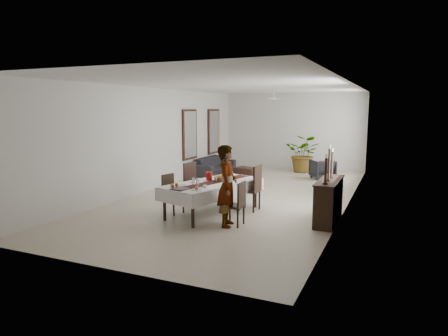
% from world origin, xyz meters
% --- Properties ---
extents(floor, '(6.00, 12.00, 0.00)m').
position_xyz_m(floor, '(0.00, 0.00, 0.00)').
color(floor, beige).
rests_on(floor, ground).
extents(ceiling, '(6.00, 12.00, 0.02)m').
position_xyz_m(ceiling, '(0.00, 0.00, 3.20)').
color(ceiling, silver).
rests_on(ceiling, wall_back).
extents(wall_back, '(6.00, 0.02, 3.20)m').
position_xyz_m(wall_back, '(0.00, 6.00, 1.60)').
color(wall_back, silver).
rests_on(wall_back, floor).
extents(wall_front, '(6.00, 0.02, 3.20)m').
position_xyz_m(wall_front, '(0.00, -6.00, 1.60)').
color(wall_front, silver).
rests_on(wall_front, floor).
extents(wall_left, '(0.02, 12.00, 3.20)m').
position_xyz_m(wall_left, '(-3.00, 0.00, 1.60)').
color(wall_left, silver).
rests_on(wall_left, floor).
extents(wall_right, '(0.02, 12.00, 3.20)m').
position_xyz_m(wall_right, '(3.00, 0.00, 1.60)').
color(wall_right, silver).
rests_on(wall_right, floor).
extents(dining_table_top, '(1.67, 2.65, 0.05)m').
position_xyz_m(dining_table_top, '(0.06, -2.22, 0.74)').
color(dining_table_top, black).
rests_on(dining_table_top, table_leg_fl).
extents(table_leg_fl, '(0.09, 0.09, 0.72)m').
position_xyz_m(table_leg_fl, '(-0.70, -3.22, 0.36)').
color(table_leg_fl, black).
rests_on(table_leg_fl, floor).
extents(table_leg_fr, '(0.09, 0.09, 0.72)m').
position_xyz_m(table_leg_fr, '(0.17, -3.47, 0.36)').
color(table_leg_fr, black).
rests_on(table_leg_fr, floor).
extents(table_leg_bl, '(0.09, 0.09, 0.72)m').
position_xyz_m(table_leg_bl, '(-0.05, -0.97, 0.36)').
color(table_leg_bl, black).
rests_on(table_leg_bl, floor).
extents(table_leg_br, '(0.09, 0.09, 0.72)m').
position_xyz_m(table_leg_br, '(0.82, -1.22, 0.36)').
color(table_leg_br, black).
rests_on(table_leg_br, floor).
extents(tablecloth_top, '(1.90, 2.88, 0.01)m').
position_xyz_m(tablecloth_top, '(0.06, -2.22, 0.77)').
color(tablecloth_top, white).
rests_on(tablecloth_top, dining_table_top).
extents(tablecloth_drape_left, '(0.75, 2.55, 0.31)m').
position_xyz_m(tablecloth_drape_left, '(-0.51, -2.05, 0.63)').
color(tablecloth_drape_left, silver).
rests_on(tablecloth_drape_left, dining_table_top).
extents(tablecloth_drape_right, '(0.75, 2.55, 0.31)m').
position_xyz_m(tablecloth_drape_right, '(0.64, -2.39, 0.63)').
color(tablecloth_drape_right, white).
rests_on(tablecloth_drape_right, dining_table_top).
extents(tablecloth_drape_near, '(1.17, 0.35, 0.31)m').
position_xyz_m(tablecloth_drape_near, '(-0.30, -3.49, 0.63)').
color(tablecloth_drape_near, white).
rests_on(tablecloth_drape_near, dining_table_top).
extents(tablecloth_drape_far, '(1.17, 0.35, 0.31)m').
position_xyz_m(tablecloth_drape_far, '(0.43, -0.95, 0.63)').
color(tablecloth_drape_far, white).
rests_on(tablecloth_drape_far, dining_table_top).
extents(table_runner, '(1.06, 2.56, 0.00)m').
position_xyz_m(table_runner, '(0.06, -2.22, 0.78)').
color(table_runner, '#501A17').
rests_on(table_runner, tablecloth_top).
extents(red_pitcher, '(0.19, 0.19, 0.21)m').
position_xyz_m(red_pitcher, '(-0.14, -2.00, 0.88)').
color(red_pitcher, '#990E0B').
rests_on(red_pitcher, tablecloth_top).
extents(pitcher_handle, '(0.12, 0.05, 0.12)m').
position_xyz_m(pitcher_handle, '(-0.23, -1.98, 0.88)').
color(pitcher_handle, maroon).
rests_on(pitcher_handle, red_pitcher).
extents(wine_glass_near, '(0.07, 0.07, 0.17)m').
position_xyz_m(wine_glass_near, '(-0.01, -2.89, 0.87)').
color(wine_glass_near, white).
rests_on(wine_glass_near, tablecloth_top).
extents(wine_glass_mid, '(0.07, 0.07, 0.17)m').
position_xyz_m(wine_glass_mid, '(-0.19, -2.73, 0.87)').
color(wine_glass_mid, white).
rests_on(wine_glass_mid, tablecloth_top).
extents(wine_glass_far, '(0.07, 0.07, 0.17)m').
position_xyz_m(wine_glass_far, '(0.13, -2.18, 0.87)').
color(wine_glass_far, silver).
rests_on(wine_glass_far, tablecloth_top).
extents(teacup_right, '(0.09, 0.09, 0.06)m').
position_xyz_m(teacup_right, '(0.19, -2.90, 0.81)').
color(teacup_right, white).
rests_on(teacup_right, saucer_right).
extents(saucer_right, '(0.15, 0.15, 0.01)m').
position_xyz_m(saucer_right, '(0.19, -2.90, 0.79)').
color(saucer_right, silver).
rests_on(saucer_right, tablecloth_top).
extents(teacup_left, '(0.09, 0.09, 0.06)m').
position_xyz_m(teacup_left, '(-0.33, -2.48, 0.81)').
color(teacup_left, silver).
rests_on(teacup_left, saucer_left).
extents(saucer_left, '(0.15, 0.15, 0.01)m').
position_xyz_m(saucer_left, '(-0.33, -2.48, 0.79)').
color(saucer_left, white).
rests_on(saucer_left, tablecloth_top).
extents(plate_near_right, '(0.25, 0.25, 0.02)m').
position_xyz_m(plate_near_right, '(0.13, -3.20, 0.79)').
color(plate_near_right, white).
rests_on(plate_near_right, tablecloth_top).
extents(bread_near_right, '(0.09, 0.09, 0.09)m').
position_xyz_m(bread_near_right, '(0.13, -3.20, 0.82)').
color(bread_near_right, tan).
rests_on(bread_near_right, plate_near_right).
extents(plate_near_left, '(0.25, 0.25, 0.02)m').
position_xyz_m(plate_near_left, '(-0.45, -2.87, 0.79)').
color(plate_near_left, white).
rests_on(plate_near_left, tablecloth_top).
extents(plate_far_left, '(0.25, 0.25, 0.02)m').
position_xyz_m(plate_far_left, '(-0.10, -1.59, 0.79)').
color(plate_far_left, white).
rests_on(plate_far_left, tablecloth_top).
extents(serving_tray, '(0.37, 0.37, 0.02)m').
position_xyz_m(serving_tray, '(-0.24, -3.25, 0.79)').
color(serving_tray, '#3D3D42').
rests_on(serving_tray, tablecloth_top).
extents(jam_jar_a, '(0.07, 0.07, 0.08)m').
position_xyz_m(jam_jar_a, '(-0.46, -3.22, 0.82)').
color(jam_jar_a, '#994016').
rests_on(jam_jar_a, tablecloth_top).
extents(jam_jar_b, '(0.07, 0.07, 0.08)m').
position_xyz_m(jam_jar_b, '(-0.54, -3.13, 0.82)').
color(jam_jar_b, '#945815').
rests_on(jam_jar_b, tablecloth_top).
extents(jam_jar_c, '(0.07, 0.07, 0.08)m').
position_xyz_m(jam_jar_c, '(-0.47, -3.05, 0.82)').
color(jam_jar_c, brown).
rests_on(jam_jar_c, tablecloth_top).
extents(fruit_basket, '(0.31, 0.31, 0.10)m').
position_xyz_m(fruit_basket, '(0.18, -1.99, 0.83)').
color(fruit_basket, brown).
rests_on(fruit_basket, tablecloth_top).
extents(fruit_red, '(0.09, 0.09, 0.09)m').
position_xyz_m(fruit_red, '(0.22, -1.98, 0.91)').
color(fruit_red, maroon).
rests_on(fruit_red, fruit_basket).
extents(fruit_green, '(0.08, 0.08, 0.08)m').
position_xyz_m(fruit_green, '(0.15, -1.95, 0.91)').
color(fruit_green, olive).
rests_on(fruit_green, fruit_basket).
extents(fruit_yellow, '(0.09, 0.09, 0.09)m').
position_xyz_m(fruit_yellow, '(0.17, -2.04, 0.91)').
color(fruit_yellow, yellow).
rests_on(fruit_yellow, fruit_basket).
extents(chair_right_near_seat, '(0.43, 0.43, 0.05)m').
position_xyz_m(chair_right_near_seat, '(0.90, -2.92, 0.43)').
color(chair_right_near_seat, black).
rests_on(chair_right_near_seat, chair_right_near_leg_fl).
extents(chair_right_near_leg_fl, '(0.04, 0.04, 0.41)m').
position_xyz_m(chair_right_near_leg_fl, '(1.07, -3.10, 0.20)').
color(chair_right_near_leg_fl, black).
rests_on(chair_right_near_leg_fl, floor).
extents(chair_right_near_leg_fr, '(0.04, 0.04, 0.41)m').
position_xyz_m(chair_right_near_leg_fr, '(1.08, -2.76, 0.20)').
color(chair_right_near_leg_fr, black).
rests_on(chair_right_near_leg_fr, floor).
extents(chair_right_near_leg_bl, '(0.04, 0.04, 0.41)m').
position_xyz_m(chair_right_near_leg_bl, '(0.73, -3.09, 0.20)').
color(chair_right_near_leg_bl, black).
rests_on(chair_right_near_leg_bl, floor).
extents(chair_right_near_leg_br, '(0.04, 0.04, 0.41)m').
position_xyz_m(chair_right_near_leg_br, '(0.74, -2.75, 0.20)').
color(chair_right_near_leg_br, black).
rests_on(chair_right_near_leg_br, floor).
extents(chair_right_near_back, '(0.05, 0.42, 0.53)m').
position_xyz_m(chair_right_near_back, '(1.09, -2.93, 0.72)').
color(chair_right_near_back, black).
rests_on(chair_right_near_back, chair_right_near_seat).
extents(chair_right_far_seat, '(0.51, 0.51, 0.06)m').
position_xyz_m(chair_right_far_seat, '(0.77, -1.56, 0.51)').
color(chair_right_far_seat, black).
rests_on(chair_right_far_seat, chair_right_far_leg_fl).
extents(chair_right_far_leg_fl, '(0.05, 0.05, 0.48)m').
position_xyz_m(chair_right_far_leg_fl, '(0.96, -1.77, 0.24)').
color(chair_right_far_leg_fl, black).
rests_on(chair_right_far_leg_fl, floor).
extents(chair_right_far_leg_fr, '(0.05, 0.05, 0.48)m').
position_xyz_m(chair_right_far_leg_fr, '(0.98, -1.37, 0.24)').
color(chair_right_far_leg_fr, black).
rests_on(chair_right_far_leg_fr, floor).
extents(chair_right_far_leg_bl, '(0.05, 0.05, 0.48)m').
position_xyz_m(chair_right_far_leg_bl, '(0.56, -1.75, 0.24)').
color(chair_right_far_leg_bl, black).
rests_on(chair_right_far_leg_bl, floor).
extents(chair_right_far_leg_br, '(0.05, 0.05, 0.48)m').
position_xyz_m(chair_right_far_leg_br, '(0.58, -1.35, 0.24)').
color(chair_right_far_leg_br, black).
rests_on(chair_right_far_leg_br, floor).
extents(chair_right_far_back, '(0.07, 0.49, 0.62)m').
position_xyz_m(chair_right_far_back, '(0.99, -1.57, 0.84)').
color(chair_right_far_back, black).
rests_on(chair_right_far_back, chair_right_far_seat).
extents(chair_left_near_seat, '(0.49, 0.49, 0.05)m').
position_xyz_m(chair_left_near_seat, '(-0.83, -2.58, 0.43)').
color(chair_left_near_seat, black).
rests_on(chair_left_near_seat, chair_left_near_leg_fl).
extents(chair_left_near_leg_fl, '(0.05, 0.05, 0.40)m').
position_xyz_m(chair_left_near_leg_fl, '(-0.96, -2.38, 0.20)').
color(chair_left_near_leg_fl, black).
rests_on(chair_left_near_leg_fl, floor).
extents(chair_left_near_leg_fr, '(0.05, 0.05, 0.40)m').
position_xyz_m(chair_left_near_leg_fr, '(-1.03, -2.71, 0.20)').
color(chair_left_near_leg_fr, black).
rests_on(chair_left_near_leg_fr, floor).
extents(chair_left_near_leg_bl, '(0.05, 0.05, 0.40)m').
position_xyz_m(chair_left_near_leg_bl, '(-0.63, -2.46, 0.20)').
color(chair_left_near_leg_bl, black).
rests_on(chair_left_near_leg_bl, floor).
extents(chair_left_near_leg_br, '(0.05, 0.05, 0.40)m').
position_xyz_m(chair_left_near_leg_br, '(-0.71, -2.78, 0.20)').
color(chair_left_near_leg_br, black).
rests_on(chair_left_near_leg_br, floor).
extents(chair_left_near_back, '(0.13, 0.41, 0.52)m').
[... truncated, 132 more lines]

